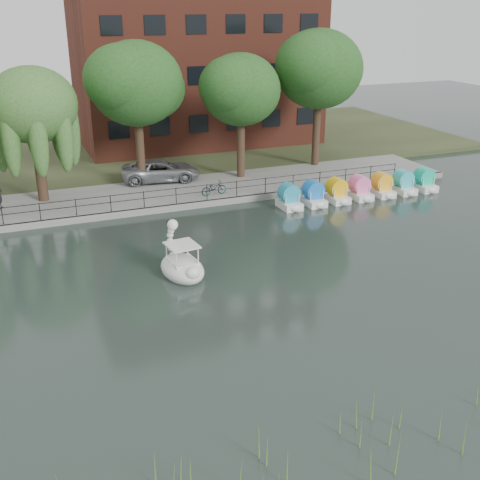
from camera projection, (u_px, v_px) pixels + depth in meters
ground_plane at (264, 302)px, 25.70m from camera, size 120.00×120.00×0.00m
promenade at (165, 194)px, 39.42m from camera, size 40.00×6.00×0.40m
kerb at (177, 207)px, 36.87m from camera, size 40.00×0.25×0.40m
land_strip at (121, 149)px, 51.49m from camera, size 60.00×22.00×0.36m
railing at (176, 192)px, 36.70m from camera, size 32.00×0.05×1.00m
apartment_building at (196, 35)px, 50.51m from camera, size 20.00×10.07×18.00m
willow_mid at (32, 105)px, 35.44m from camera, size 5.32×5.32×8.15m
broadleaf_center at (136, 84)px, 38.26m from camera, size 6.00×6.00×9.25m
broadleaf_right at (241, 90)px, 40.51m from camera, size 5.40×5.40×8.32m
broadleaf_far at (319, 70)px, 43.26m from camera, size 6.30×6.30×9.71m
minivan at (161, 169)px, 41.30m from camera, size 3.70×6.46×1.70m
bicycle at (214, 187)px, 38.42m from camera, size 0.81×1.78×1.00m
swan_boat at (182, 264)px, 28.06m from camera, size 2.16×3.11×2.47m
pedal_boat_row at (360, 190)px, 38.97m from camera, size 11.35×1.70×1.40m
reed_bank at (455, 409)px, 17.98m from camera, size 24.00×2.40×1.20m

